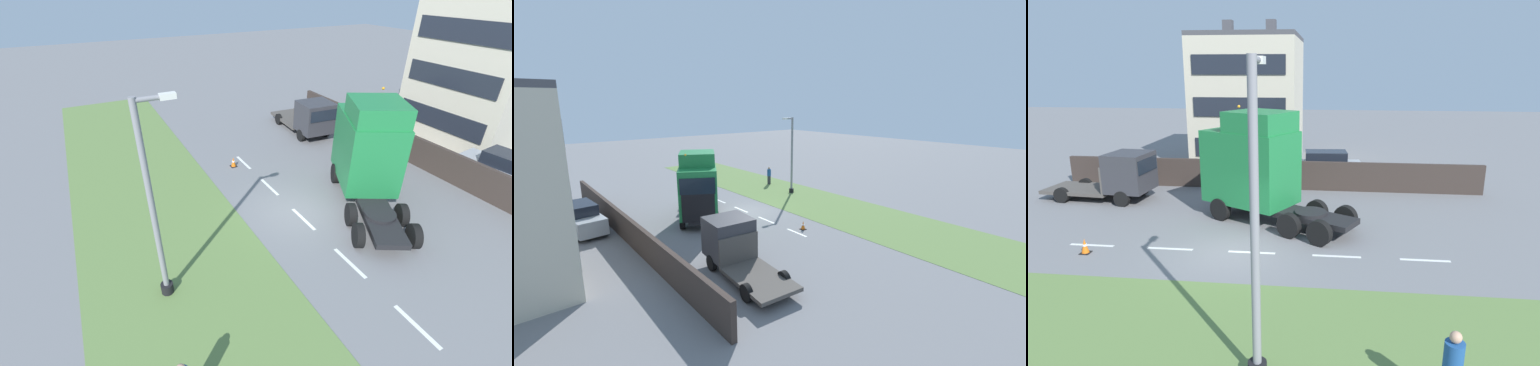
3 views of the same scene
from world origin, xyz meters
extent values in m
plane|color=slate|center=(0.00, 0.00, 0.00)|extent=(120.00, 120.00, 0.00)
cube|color=#607F42|center=(-6.00, 0.00, 0.01)|extent=(7.00, 44.00, 0.01)
cube|color=white|center=(0.00, -7.10, 0.00)|extent=(0.16, 1.80, 0.00)
cube|color=white|center=(0.00, -3.90, 0.00)|extent=(0.16, 1.80, 0.00)
cube|color=white|center=(0.00, -0.70, 0.00)|extent=(0.16, 1.80, 0.00)
cube|color=white|center=(0.00, 2.50, 0.00)|extent=(0.16, 1.80, 0.00)
cube|color=white|center=(0.00, 5.70, 0.00)|extent=(0.16, 1.80, 0.00)
cube|color=#382D28|center=(9.00, 0.00, 0.83)|extent=(0.25, 24.00, 1.67)
cube|color=#1E232D|center=(12.41, 2.31, 1.75)|extent=(0.08, 6.00, 1.23)
cube|color=#1E232D|center=(12.41, 2.31, 4.39)|extent=(0.08, 6.00, 1.23)
cube|color=#1E232D|center=(12.41, 2.31, 7.02)|extent=(0.08, 6.00, 1.23)
cube|color=black|center=(3.22, -1.38, 0.67)|extent=(4.63, 6.98, 0.24)
cube|color=#1E7A3D|center=(4.00, 0.04, 2.42)|extent=(4.06, 4.66, 3.28)
cube|color=black|center=(4.96, 1.81, 1.70)|extent=(1.86, 1.05, 1.84)
cube|color=black|center=(4.96, 1.81, 3.15)|extent=(1.97, 1.11, 1.05)
cube|color=#1E7A3D|center=(3.72, -0.48, 4.51)|extent=(3.28, 3.38, 0.90)
sphere|color=orange|center=(5.16, 0.76, 5.03)|extent=(0.14, 0.14, 0.14)
cylinder|color=black|center=(2.45, -2.81, 0.85)|extent=(1.83, 1.83, 0.12)
cylinder|color=black|center=(3.44, 1.37, 0.52)|extent=(0.78, 1.07, 1.04)
cylinder|color=black|center=(5.42, 0.29, 0.52)|extent=(0.78, 1.07, 1.04)
cylinder|color=black|center=(1.63, -1.95, 0.52)|extent=(0.78, 1.07, 1.04)
cylinder|color=black|center=(3.61, -3.03, 0.52)|extent=(0.78, 1.07, 1.04)
cylinder|color=black|center=(0.94, -3.22, 0.52)|extent=(0.78, 1.07, 1.04)
cylinder|color=black|center=(2.93, -4.30, 0.52)|extent=(0.78, 1.07, 1.04)
cube|color=#333338|center=(5.86, 6.77, 1.57)|extent=(2.30, 2.16, 1.99)
cube|color=black|center=(5.79, 5.75, 1.97)|extent=(1.89, 0.19, 0.72)
cube|color=#4C4742|center=(6.09, 9.61, 0.49)|extent=(2.44, 3.86, 0.18)
cube|color=#4C4742|center=(5.95, 7.81, 1.28)|extent=(2.15, 0.27, 1.39)
cylinder|color=black|center=(6.86, 6.69, 0.40)|extent=(0.30, 0.82, 0.80)
cylinder|color=black|center=(4.87, 6.84, 0.40)|extent=(0.30, 0.82, 0.80)
cylinder|color=black|center=(7.13, 10.10, 0.40)|extent=(0.30, 0.82, 0.80)
cylinder|color=black|center=(5.14, 10.25, 0.40)|extent=(0.30, 0.82, 0.80)
cube|color=#9EA3A8|center=(10.71, -3.20, 0.78)|extent=(2.07, 4.61, 1.01)
cube|color=black|center=(10.72, -3.31, 1.62)|extent=(1.65, 2.58, 0.67)
cylinder|color=black|center=(9.79, -1.81, 0.32)|extent=(0.25, 0.65, 0.64)
cylinder|color=black|center=(11.40, -1.68, 0.32)|extent=(0.25, 0.65, 0.64)
cylinder|color=black|center=(10.02, -4.72, 0.32)|extent=(0.25, 0.65, 0.64)
cylinder|color=black|center=(11.63, -4.59, 0.32)|extent=(0.25, 0.65, 0.64)
cylinder|color=black|center=(-6.68, -2.06, 0.20)|extent=(0.43, 0.43, 0.40)
cylinder|color=gray|center=(-6.68, -2.06, 3.50)|extent=(0.20, 0.20, 6.99)
cylinder|color=gray|center=(-6.23, -2.06, 6.89)|extent=(0.90, 0.14, 0.14)
cube|color=silver|center=(-5.78, -2.06, 6.89)|extent=(0.44, 0.20, 0.16)
cylinder|color=#333338|center=(-7.23, -6.07, 0.44)|extent=(0.34, 0.34, 0.88)
cylinder|color=#1E4C8C|center=(-7.23, -6.07, 1.23)|extent=(0.39, 0.39, 0.70)
sphere|color=tan|center=(-7.23, -6.07, 1.70)|extent=(0.24, 0.24, 0.24)
cube|color=black|center=(-0.74, 5.53, 0.01)|extent=(0.36, 0.36, 0.03)
cone|color=orange|center=(-0.74, 5.53, 0.31)|extent=(0.28, 0.28, 0.55)
cylinder|color=white|center=(-0.74, 5.53, 0.33)|extent=(0.17, 0.17, 0.07)
camera|label=1|loc=(-7.79, -10.98, 9.51)|focal=24.00mm
camera|label=2|loc=(14.60, 20.83, 8.25)|focal=24.00mm
camera|label=3|loc=(-14.75, -3.54, 6.70)|focal=30.00mm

